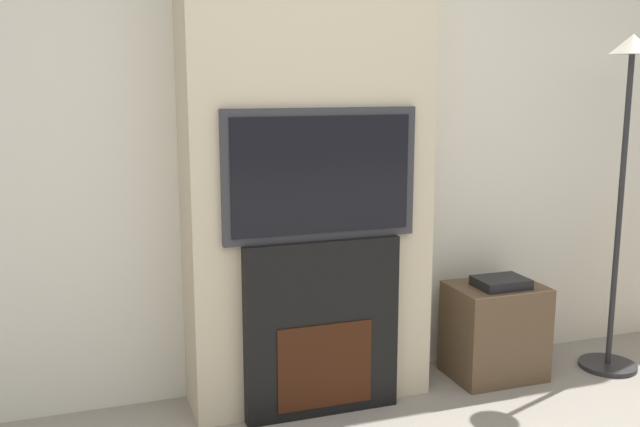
{
  "coord_description": "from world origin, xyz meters",
  "views": [
    {
      "loc": [
        -1.04,
        -1.35,
        1.55
      ],
      "look_at": [
        0.0,
        1.64,
        0.95
      ],
      "focal_mm": 40.0,
      "sensor_mm": 36.0,
      "label": 1
    }
  ],
  "objects_px": {
    "television": "(320,174)",
    "media_stand": "(495,329)",
    "fireplace": "(320,327)",
    "floor_lamp": "(624,162)"
  },
  "relations": [
    {
      "from": "fireplace",
      "to": "media_stand",
      "type": "height_order",
      "value": "fireplace"
    },
    {
      "from": "fireplace",
      "to": "media_stand",
      "type": "distance_m",
      "value": 1.02
    },
    {
      "from": "fireplace",
      "to": "media_stand",
      "type": "bearing_deg",
      "value": 4.62
    },
    {
      "from": "television",
      "to": "media_stand",
      "type": "relative_size",
      "value": 1.65
    },
    {
      "from": "floor_lamp",
      "to": "television",
      "type": "bearing_deg",
      "value": 178.93
    },
    {
      "from": "floor_lamp",
      "to": "media_stand",
      "type": "bearing_deg",
      "value": 170.1
    },
    {
      "from": "fireplace",
      "to": "television",
      "type": "bearing_deg",
      "value": -90.0
    },
    {
      "from": "fireplace",
      "to": "floor_lamp",
      "type": "relative_size",
      "value": 0.47
    },
    {
      "from": "floor_lamp",
      "to": "media_stand",
      "type": "relative_size",
      "value": 3.24
    },
    {
      "from": "media_stand",
      "to": "television",
      "type": "bearing_deg",
      "value": -175.27
    }
  ]
}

